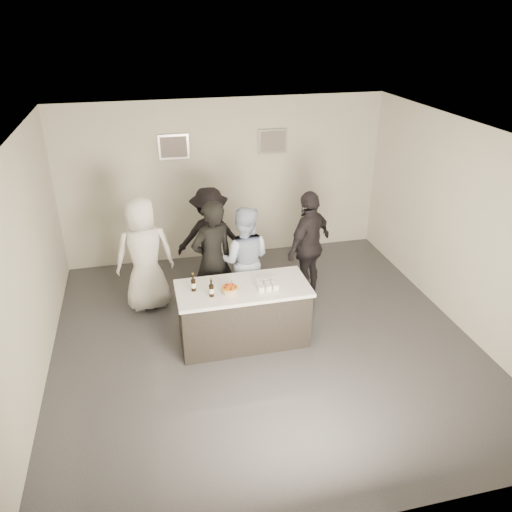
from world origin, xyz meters
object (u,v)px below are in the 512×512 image
cake (230,290)px  person_guest_left (145,254)px  beer_bottle_a (193,282)px  person_guest_back (210,236)px  person_main_black (213,260)px  bar_counter (243,314)px  beer_bottle_b (211,288)px  person_guest_right (309,245)px  person_main_blue (244,260)px

cake → person_guest_left: 1.77m
beer_bottle_a → person_guest_back: bearing=74.7°
person_main_black → bar_counter: bearing=88.4°
beer_bottle_a → beer_bottle_b: (0.22, -0.20, 0.00)m
beer_bottle_a → person_main_black: 0.84m
person_main_black → person_guest_right: (1.62, 0.23, -0.03)m
cake → person_main_blue: bearing=67.2°
cake → beer_bottle_b: size_ratio=0.85×
beer_bottle_b → person_guest_back: 2.06m
cake → person_guest_left: bearing=128.1°
bar_counter → person_guest_left: size_ratio=0.99×
beer_bottle_b → person_guest_left: bearing=120.3°
beer_bottle_a → person_guest_right: size_ratio=0.14×
person_guest_left → person_guest_right: (2.62, -0.25, -0.01)m
cake → person_guest_back: person_guest_back is taller
person_guest_right → bar_counter: bearing=0.6°
bar_counter → beer_bottle_a: 0.89m
beer_bottle_b → person_main_black: bearing=80.3°
beer_bottle_a → person_guest_back: size_ratio=0.15×
bar_counter → person_main_black: size_ratio=0.97×
cake → person_guest_back: bearing=89.2°
person_main_black → person_guest_right: size_ratio=1.03×
person_main_blue → person_guest_right: person_guest_right is taller
cake → person_main_black: person_main_black is taller
beer_bottle_b → person_main_blue: person_main_blue is taller
person_main_black → person_guest_right: bearing=166.0°
cake → beer_bottle_a: 0.51m
beer_bottle_b → person_main_blue: (0.66, 1.00, -0.15)m
person_guest_left → person_guest_back: 1.28m
beer_bottle_b → person_guest_back: bearing=82.0°
person_guest_right → person_guest_back: person_guest_right is taller
person_main_blue → cake: bearing=84.1°
cake → person_main_black: size_ratio=0.12×
bar_counter → person_guest_right: person_guest_right is taller
bar_counter → person_guest_left: 1.89m
person_main_black → person_guest_left: person_main_black is taller
person_main_black → person_main_blue: person_main_black is taller
bar_counter → beer_bottle_b: size_ratio=7.15×
bar_counter → person_guest_right: 1.74m
person_main_black → person_guest_left: (-1.00, 0.48, -0.02)m
beer_bottle_b → person_guest_right: person_guest_right is taller
bar_counter → cake: cake is taller
beer_bottle_b → person_main_blue: bearing=56.4°
cake → beer_bottle_a: size_ratio=0.85×
cake → person_main_black: bearing=95.9°
bar_counter → beer_bottle_b: bearing=-162.4°
bar_counter → person_guest_left: (-1.30, 1.28, 0.49)m
person_guest_back → bar_counter: bearing=97.6°
cake → person_main_blue: (0.40, 0.96, -0.06)m
beer_bottle_a → beer_bottle_b: size_ratio=1.00×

